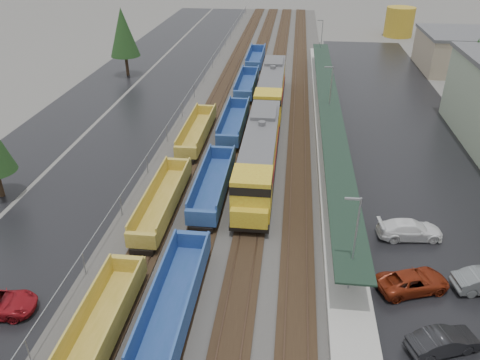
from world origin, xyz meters
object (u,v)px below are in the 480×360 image
Objects in this scene: locomotive_trail at (271,90)px; parked_car_east_a at (443,342)px; well_string_blue at (213,185)px; parked_car_east_c at (410,230)px; parked_car_east_b at (413,282)px; well_string_yellow at (95,337)px; storage_tank at (399,22)px; locomotive_lead at (259,156)px.

parked_car_east_a is (12.80, -41.17, -1.89)m from locomotive_trail.
well_string_blue reaches higher than parked_car_east_c.
parked_car_east_b is at bearing -34.79° from well_string_blue.
well_string_yellow is 12.08× the size of storage_tank.
locomotive_trail is 0.29× the size of well_string_yellow.
locomotive_lead is at bearing 50.94° from parked_car_east_c.
well_string_blue is 16.79× the size of storage_tank.
locomotive_lead is 3.49× the size of storage_tank.
well_string_blue is at bearing 68.02° from parked_car_east_c.
locomotive_lead is at bearing -110.05° from storage_tank.
parked_car_east_c is at bearing -15.52° from well_string_blue.
storage_tank is at bearing -28.08° from parked_car_east_b.
locomotive_trail is 56.14m from storage_tank.
parked_car_east_b is at bearing -50.79° from locomotive_lead.
storage_tank is (29.85, 74.47, 1.99)m from well_string_blue.
parked_car_east_a reaches higher than parked_car_east_b.
parked_car_east_c is (-12.72, -79.23, -2.39)m from storage_tank.
locomotive_lead reaches higher than well_string_blue.
parked_car_east_b is (-13.76, -85.65, -2.44)m from storage_tank.
locomotive_trail is (0.00, 21.00, 0.00)m from locomotive_lead.
storage_tank is at bearing -15.59° from parked_car_east_c.
well_string_blue reaches higher than well_string_yellow.
parked_car_east_c is at bearing -99.12° from storage_tank.
well_string_blue is at bearing -111.85° from storage_tank.
parked_car_east_a is at bearing 168.52° from parked_car_east_b.
locomotive_lead is 24.02m from well_string_yellow.
parked_car_east_a is 5.40m from parked_car_east_b.
locomotive_lead reaches higher than parked_car_east_c.
well_string_yellow is at bearing -100.40° from locomotive_trail.
well_string_blue is at bearing 36.25° from parked_car_east_b.
locomotive_trail is at bearing 90.00° from locomotive_lead.
well_string_blue is 17.79m from parked_car_east_c.
well_string_blue is at bearing -99.22° from locomotive_trail.
parked_car_east_a is 11.78m from parked_car_east_c.
storage_tank is at bearing 62.58° from locomotive_trail.
well_string_yellow is (-8.00, -22.59, -1.51)m from locomotive_lead.
storage_tank reaches higher than parked_car_east_a.
well_string_blue is 20.03× the size of parked_car_east_c.
locomotive_lead is 4.29× the size of parked_car_east_b.
parked_car_east_a is (16.80, -16.53, -0.43)m from well_string_blue.
well_string_yellow is at bearing -109.50° from locomotive_lead.
locomotive_trail is at bearing 79.60° from well_string_yellow.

